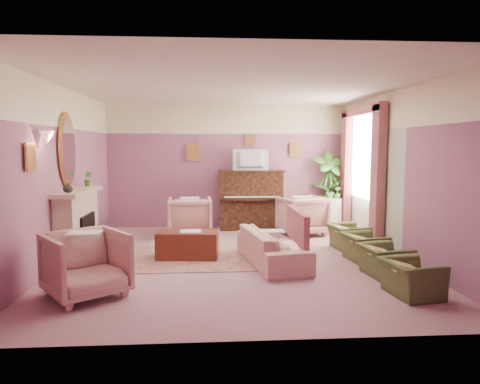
{
  "coord_description": "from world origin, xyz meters",
  "views": [
    {
      "loc": [
        -0.37,
        -6.89,
        1.84
      ],
      "look_at": [
        0.11,
        0.4,
        1.07
      ],
      "focal_mm": 32.0,
      "sensor_mm": 36.0,
      "label": 1
    }
  ],
  "objects": [
    {
      "name": "floor",
      "position": [
        0.0,
        0.0,
        0.0
      ],
      "size": [
        5.5,
        6.0,
        0.01
      ],
      "primitive_type": "cube",
      "color": "#9E6D79",
      "rests_on": "ground"
    },
    {
      "name": "ceiling",
      "position": [
        0.0,
        0.0,
        2.8
      ],
      "size": [
        5.5,
        6.0,
        0.01
      ],
      "primitive_type": "cube",
      "color": "silver",
      "rests_on": "wall_back"
    },
    {
      "name": "wall_back",
      "position": [
        0.0,
        3.0,
        1.4
      ],
      "size": [
        5.5,
        0.02,
        2.8
      ],
      "primitive_type": "cube",
      "color": "#6E4868",
      "rests_on": "floor"
    },
    {
      "name": "wall_front",
      "position": [
        0.0,
        -3.0,
        1.4
      ],
      "size": [
        5.5,
        0.02,
        2.8
      ],
      "primitive_type": "cube",
      "color": "#6E4868",
      "rests_on": "floor"
    },
    {
      "name": "wall_left",
      "position": [
        -2.75,
        0.0,
        1.4
      ],
      "size": [
        0.02,
        6.0,
        2.8
      ],
      "primitive_type": "cube",
      "color": "#6E4868",
      "rests_on": "floor"
    },
    {
      "name": "wall_right",
      "position": [
        2.75,
        0.0,
        1.4
      ],
      "size": [
        0.02,
        6.0,
        2.8
      ],
      "primitive_type": "cube",
      "color": "#6E4868",
      "rests_on": "floor"
    },
    {
      "name": "picture_rail_band",
      "position": [
        0.0,
        2.99,
        2.47
      ],
      "size": [
        5.5,
        0.01,
        0.65
      ],
      "primitive_type": "cube",
      "color": "beige",
      "rests_on": "wall_back"
    },
    {
      "name": "stripe_panel",
      "position": [
        2.73,
        1.3,
        1.07
      ],
      "size": [
        0.01,
        3.0,
        2.15
      ],
      "primitive_type": "cube",
      "color": "#ADB398",
      "rests_on": "wall_right"
    },
    {
      "name": "fireplace_surround",
      "position": [
        -2.59,
        0.2,
        0.55
      ],
      "size": [
        0.3,
        1.4,
        1.1
      ],
      "primitive_type": "cube",
      "color": "#C4AE92",
      "rests_on": "floor"
    },
    {
      "name": "fireplace_inset",
      "position": [
        -2.49,
        0.2,
        0.4
      ],
      "size": [
        0.18,
        0.72,
        0.68
      ],
      "primitive_type": "cube",
      "color": "black",
      "rests_on": "floor"
    },
    {
      "name": "fire_ember",
      "position": [
        -2.45,
        0.2,
        0.22
      ],
      "size": [
        0.06,
        0.54,
        0.1
      ],
      "primitive_type": "cube",
      "color": "orange",
      "rests_on": "floor"
    },
    {
      "name": "mantel_shelf",
      "position": [
        -2.56,
        0.2,
        1.12
      ],
      "size": [
        0.4,
        1.55,
        0.07
      ],
      "primitive_type": "cube",
      "color": "#C4AE92",
      "rests_on": "fireplace_surround"
    },
    {
      "name": "hearth",
      "position": [
        -2.39,
        0.2,
        0.01
      ],
      "size": [
        0.55,
        1.5,
        0.02
      ],
      "primitive_type": "cube",
      "color": "#C4AE92",
      "rests_on": "floor"
    },
    {
      "name": "mirror_frame",
      "position": [
        -2.7,
        0.2,
        1.8
      ],
      "size": [
        0.04,
        0.72,
        1.2
      ],
      "primitive_type": "ellipsoid",
      "color": "#C18943",
      "rests_on": "wall_left"
    },
    {
      "name": "mirror_glass",
      "position": [
        -2.67,
        0.2,
        1.8
      ],
      "size": [
        0.01,
        0.6,
        1.06
      ],
      "primitive_type": "ellipsoid",
      "color": "silver",
      "rests_on": "wall_left"
    },
    {
      "name": "sconce_shade",
      "position": [
        -2.62,
        -0.85,
        1.98
      ],
      "size": [
        0.2,
        0.2,
        0.16
      ],
      "primitive_type": "cone",
      "color": "#FFAD98",
      "rests_on": "wall_left"
    },
    {
      "name": "piano",
      "position": [
        0.5,
        2.68,
        0.65
      ],
      "size": [
        1.4,
        0.6,
        1.3
      ],
      "primitive_type": "cube",
      "color": "black",
      "rests_on": "floor"
    },
    {
      "name": "piano_keyshelf",
      "position": [
        0.5,
        2.33,
        0.72
      ],
      "size": [
        1.3,
        0.12,
        0.06
      ],
      "primitive_type": "cube",
      "color": "black",
      "rests_on": "piano"
    },
    {
      "name": "piano_keys",
      "position": [
        0.5,
        2.33,
        0.76
      ],
      "size": [
        1.2,
        0.08,
        0.02
      ],
      "primitive_type": "cube",
      "color": "silver",
      "rests_on": "piano"
    },
    {
      "name": "piano_top",
      "position": [
        0.5,
        2.68,
        1.31
      ],
      "size": [
        1.45,
        0.65,
        0.04
      ],
      "primitive_type": "cube",
      "color": "black",
      "rests_on": "piano"
    },
    {
      "name": "television",
      "position": [
        0.5,
        2.63,
        1.6
      ],
      "size": [
        0.8,
        0.12,
        0.48
      ],
      "primitive_type": "imported",
      "color": "black",
      "rests_on": "piano"
    },
    {
      "name": "print_back_left",
      "position": [
        -0.8,
        2.96,
        1.72
      ],
      "size": [
        0.3,
        0.03,
        0.38
      ],
      "primitive_type": "cube",
      "color": "#C18943",
      "rests_on": "wall_back"
    },
    {
      "name": "print_back_right",
      "position": [
        1.55,
        2.96,
        1.78
      ],
      "size": [
        0.26,
        0.03,
        0.34
      ],
      "primitive_type": "cube",
      "color": "#C18943",
      "rests_on": "wall_back"
    },
    {
      "name": "print_back_mid",
      "position": [
        0.5,
        2.96,
        2.0
      ],
      "size": [
        0.22,
        0.03,
        0.26
      ],
      "primitive_type": "cube",
      "color": "#C18943",
      "rests_on": "wall_back"
    },
    {
      "name": "print_left_wall",
      "position": [
        -2.71,
        -1.2,
        1.72
      ],
      "size": [
        0.03,
        0.28,
        0.36
      ],
      "primitive_type": "cube",
      "color": "#C18943",
      "rests_on": "wall_left"
    },
    {
      "name": "window_blind",
      "position": [
        2.7,
        1.55,
        1.7
      ],
      "size": [
        0.03,
        1.4,
        1.8
      ],
      "primitive_type": "cube",
      "color": "beige",
      "rests_on": "wall_right"
    },
    {
      "name": "curtain_left",
      "position": [
        2.62,
        0.63,
        1.3
      ],
      "size": [
        0.16,
        0.34,
        2.6
      ],
      "primitive_type": "cube",
      "color": "#8A464D",
      "rests_on": "floor"
    },
    {
      "name": "curtain_right",
      "position": [
        2.62,
        2.47,
        1.3
      ],
      "size": [
        0.16,
        0.34,
        2.6
      ],
      "primitive_type": "cube",
      "color": "#8A464D",
      "rests_on": "floor"
    },
    {
      "name": "pelmet",
      "position": [
        2.62,
        1.55,
        2.56
      ],
      "size": [
        0.16,
        2.2,
        0.16
      ],
      "primitive_type": "cube",
      "color": "#8A464D",
      "rests_on": "wall_right"
    },
    {
      "name": "mantel_plant",
      "position": [
        -2.55,
        0.75,
        1.29
      ],
      "size": [
        0.16,
        0.16,
        0.28
      ],
      "primitive_type": "imported",
      "color": "#3F802E",
      "rests_on": "mantel_shelf"
    },
    {
      "name": "mantel_vase",
      "position": [
        -2.55,
        -0.3,
        1.23
      ],
      "size": [
        0.16,
        0.16,
        0.16
      ],
      "primitive_type": "imported",
      "color": "beige",
      "rests_on": "mantel_shelf"
    },
    {
      "name": "area_rug",
      "position": [
        -0.71,
        0.15,
        0.01
      ],
      "size": [
        2.5,
        1.8,
        0.01
      ],
      "primitive_type": "cube",
      "rotation": [
        0.0,
        0.0,
        -0.0
      ],
      "color": "#926057",
      "rests_on": "floor"
    },
    {
      "name": "coffee_table",
      "position": [
        -0.78,
        0.12,
        0.23
      ],
      "size": [
        1.04,
        0.59,
        0.45
      ],
      "primitive_type": "cube",
      "rotation": [
        0.0,
        0.0,
        -0.09
      ],
      "color": "#522114",
      "rests_on": "floor"
    },
    {
      "name": "table_paper",
      "position": [
        -0.73,
        0.12,
        0.46
      ],
      "size": [
        0.35,
        0.28,
        0.01
      ],
      "primitive_type": "cube",
      "color": "silver",
      "rests_on": "coffee_table"
    },
    {
      "name": "sofa",
      "position": [
        0.57,
        -0.29,
        0.37
      ],
      "size": [
        0.61,
        1.83,
        0.74
      ],
      "primitive_type": "imported",
      "color": "tan",
      "rests_on": "floor"
    },
    {
      "name": "sofa_throw",
      "position": [
        0.97,
        -0.29,
        0.6
      ],
      "size": [
        0.09,
        1.39,
        0.51
      ],
      "primitive_type": "cube",
      "color": "#8A464D",
      "rests_on": "sofa"
    },
    {
      "name": "floral_armchair_left",
      "position": [
        -0.83,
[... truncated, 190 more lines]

